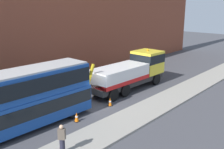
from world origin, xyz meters
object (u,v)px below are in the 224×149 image
Objects in this scene: recovery_tow_truck at (131,71)px; pedestrian_onlooker at (62,139)px; traffic_cone_midway at (110,102)px; traffic_cone_near_bus at (77,117)px; double_decker_bus at (15,100)px.

recovery_tow_truck is 5.95× the size of pedestrian_onlooker.
recovery_tow_truck is at bearing 18.24° from traffic_cone_midway.
traffic_cone_midway is at bearing -14.12° from pedestrian_onlooker.
traffic_cone_near_bus is at bearing 2.51° from pedestrian_onlooker.
double_decker_bus is 15.41× the size of traffic_cone_near_bus.
traffic_cone_midway is (7.38, -1.60, -1.89)m from double_decker_bus.
double_decker_bus is 4.70m from pedestrian_onlooker.
recovery_tow_truck is 14.13× the size of traffic_cone_near_bus.
traffic_cone_near_bus is at bearing -166.81° from recovery_tow_truck.
traffic_cone_midway is at bearing -10.87° from double_decker_bus.
pedestrian_onlooker is 7.79m from traffic_cone_midway.
traffic_cone_near_bus is (3.37, 2.71, -0.64)m from pedestrian_onlooker.
pedestrian_onlooker is 4.37m from traffic_cone_near_bus.
traffic_cone_near_bus is (-8.64, -1.81, -1.42)m from recovery_tow_truck.
recovery_tow_truck reaches higher than traffic_cone_near_bus.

